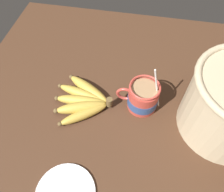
{
  "coord_description": "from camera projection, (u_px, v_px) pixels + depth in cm",
  "views": [
    {
      "loc": [
        -5.48,
        35.67,
        61.02
      ],
      "look_at": [
        1.41,
        -1.19,
        7.41
      ],
      "focal_mm": 35.0,
      "sensor_mm": 36.0,
      "label": 1
    }
  ],
  "objects": [
    {
      "name": "banana_bunch",
      "position": [
        84.0,
        100.0,
        0.68
      ],
      "size": [
        18.83,
        20.2,
        4.06
      ],
      "color": "brown",
      "rests_on": "table"
    },
    {
      "name": "coffee_mug",
      "position": [
        143.0,
        97.0,
        0.65
      ],
      "size": [
        13.43,
        9.18,
        17.04
      ],
      "color": "#B23D33",
      "rests_on": "table"
    },
    {
      "name": "table",
      "position": [
        116.0,
        110.0,
        0.69
      ],
      "size": [
        98.75,
        98.75,
        3.13
      ],
      "color": "#422819",
      "rests_on": "ground"
    }
  ]
}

